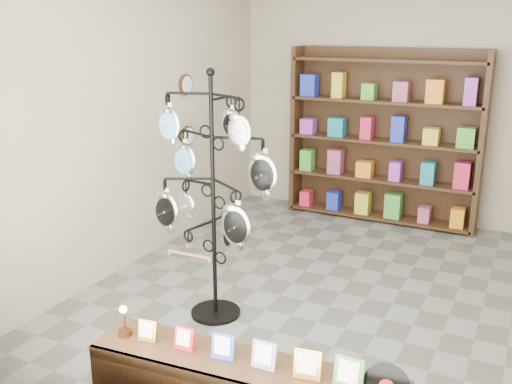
% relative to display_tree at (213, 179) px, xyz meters
% --- Properties ---
extents(ground, '(5.00, 5.00, 0.00)m').
position_rel_display_tree_xyz_m(ground, '(0.61, 0.89, -1.24)').
color(ground, slate).
rests_on(ground, ground).
extents(room_envelope, '(5.00, 5.00, 5.00)m').
position_rel_display_tree_xyz_m(room_envelope, '(0.61, 0.89, 0.61)').
color(room_envelope, '#B5AC92').
rests_on(room_envelope, ground).
extents(display_tree, '(1.10, 0.94, 2.15)m').
position_rel_display_tree_xyz_m(display_tree, '(0.00, 0.00, 0.00)').
color(display_tree, black).
rests_on(display_tree, ground).
extents(back_shelving, '(2.42, 0.36, 2.20)m').
position_rel_display_tree_xyz_m(back_shelving, '(0.61, 3.19, -0.21)').
color(back_shelving, black).
rests_on(back_shelving, ground).
extents(wall_clocks, '(0.03, 0.24, 0.84)m').
position_rel_display_tree_xyz_m(wall_clocks, '(-1.36, 1.69, 0.26)').
color(wall_clocks, black).
rests_on(wall_clocks, ground).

